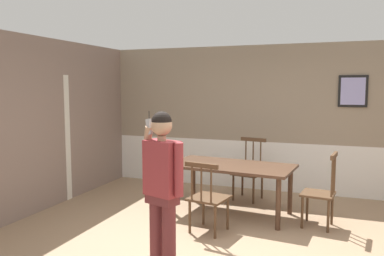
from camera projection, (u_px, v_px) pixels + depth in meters
The scene contains 8 objects.
ground_plane at pixel (231, 249), 4.59m from camera, with size 6.95×6.95×0.00m, color #9E7F60.
room_back_partition at pixel (271, 121), 7.12m from camera, with size 6.32×0.17×2.66m.
room_left_partition at pixel (17, 127), 5.55m from camera, with size 0.13×5.70×2.66m.
dining_table at pixel (231, 170), 5.81m from camera, with size 1.90×1.12×0.75m.
chair_near_window at pixel (321, 192), 5.26m from camera, with size 0.47×0.47×1.03m.
chair_by_doorway at pixel (208, 197), 5.07m from camera, with size 0.54×0.54×0.95m.
chair_at_table_head at pixel (249, 171), 6.59m from camera, with size 0.54×0.54×1.03m.
person_figure at pixel (163, 181), 3.97m from camera, with size 0.51×0.31×1.66m.
Camera 1 is at (1.10, -4.30, 1.90)m, focal length 36.39 mm.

